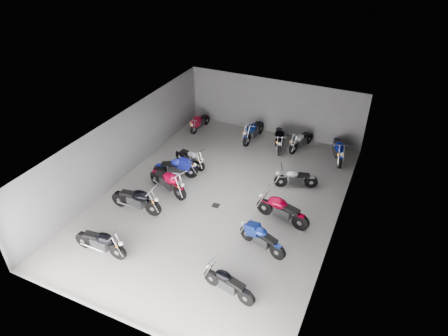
{
  "coord_description": "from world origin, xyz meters",
  "views": [
    {
      "loc": [
        6.06,
        -12.79,
        10.84
      ],
      "look_at": [
        -0.29,
        0.99,
        1.0
      ],
      "focal_mm": 32.0,
      "sensor_mm": 36.0,
      "label": 1
    }
  ],
  "objects_px": {
    "drain_grate": "(216,205)",
    "motorcycle_back_f": "(338,150)",
    "motorcycle_left_c": "(136,200)",
    "motorcycle_back_d": "(279,138)",
    "motorcycle_back_e": "(301,140)",
    "motorcycle_back_c": "(253,131)",
    "motorcycle_left_e": "(176,168)",
    "motorcycle_right_f": "(296,178)",
    "motorcycle_back_a": "(200,122)",
    "motorcycle_right_d": "(282,210)",
    "motorcycle_right_a": "(228,283)",
    "motorcycle_left_d": "(168,182)",
    "motorcycle_right_c": "(262,238)",
    "motorcycle_left_a": "(101,242)",
    "motorcycle_left_f": "(190,158)"
  },
  "relations": [
    {
      "from": "motorcycle_left_a",
      "to": "motorcycle_right_c",
      "type": "distance_m",
      "value": 5.98
    },
    {
      "from": "motorcycle_left_c",
      "to": "motorcycle_left_e",
      "type": "xyz_separation_m",
      "value": [
        0.19,
        2.93,
        -0.05
      ]
    },
    {
      "from": "motorcycle_right_f",
      "to": "motorcycle_back_f",
      "type": "bearing_deg",
      "value": -43.41
    },
    {
      "from": "motorcycle_right_f",
      "to": "motorcycle_back_d",
      "type": "relative_size",
      "value": 0.85
    },
    {
      "from": "motorcycle_back_e",
      "to": "motorcycle_left_d",
      "type": "bearing_deg",
      "value": 73.16
    },
    {
      "from": "motorcycle_left_a",
      "to": "motorcycle_left_e",
      "type": "height_order",
      "value": "motorcycle_left_a"
    },
    {
      "from": "motorcycle_back_d",
      "to": "motorcycle_back_f",
      "type": "bearing_deg",
      "value": 162.43
    },
    {
      "from": "motorcycle_back_a",
      "to": "motorcycle_back_c",
      "type": "relative_size",
      "value": 0.82
    },
    {
      "from": "drain_grate",
      "to": "motorcycle_back_a",
      "type": "relative_size",
      "value": 0.17
    },
    {
      "from": "motorcycle_right_a",
      "to": "motorcycle_right_f",
      "type": "bearing_deg",
      "value": 8.92
    },
    {
      "from": "motorcycle_left_c",
      "to": "motorcycle_right_d",
      "type": "relative_size",
      "value": 1.01
    },
    {
      "from": "drain_grate",
      "to": "motorcycle_left_d",
      "type": "bearing_deg",
      "value": 179.72
    },
    {
      "from": "motorcycle_right_a",
      "to": "motorcycle_right_c",
      "type": "xyz_separation_m",
      "value": [
        0.27,
        2.47,
        0.02
      ]
    },
    {
      "from": "motorcycle_left_c",
      "to": "motorcycle_back_c",
      "type": "xyz_separation_m",
      "value": [
        2.21,
        7.9,
        -0.01
      ]
    },
    {
      "from": "motorcycle_right_f",
      "to": "motorcycle_left_c",
      "type": "bearing_deg",
      "value": 106.63
    },
    {
      "from": "drain_grate",
      "to": "motorcycle_left_d",
      "type": "relative_size",
      "value": 0.14
    },
    {
      "from": "motorcycle_left_e",
      "to": "motorcycle_back_a",
      "type": "relative_size",
      "value": 1.08
    },
    {
      "from": "motorcycle_left_e",
      "to": "motorcycle_back_a",
      "type": "xyz_separation_m",
      "value": [
        -1.27,
        4.87,
        -0.06
      ]
    },
    {
      "from": "motorcycle_left_d",
      "to": "motorcycle_left_e",
      "type": "xyz_separation_m",
      "value": [
        -0.31,
        1.23,
        -0.05
      ]
    },
    {
      "from": "drain_grate",
      "to": "motorcycle_left_f",
      "type": "relative_size",
      "value": 0.17
    },
    {
      "from": "motorcycle_back_d",
      "to": "motorcycle_back_f",
      "type": "xyz_separation_m",
      "value": [
        3.13,
        0.09,
        0.01
      ]
    },
    {
      "from": "motorcycle_left_a",
      "to": "motorcycle_right_a",
      "type": "relative_size",
      "value": 1.11
    },
    {
      "from": "motorcycle_right_d",
      "to": "motorcycle_right_f",
      "type": "distance_m",
      "value": 2.6
    },
    {
      "from": "motorcycle_right_d",
      "to": "motorcycle_back_d",
      "type": "relative_size",
      "value": 1.05
    },
    {
      "from": "motorcycle_left_f",
      "to": "motorcycle_right_c",
      "type": "height_order",
      "value": "motorcycle_right_c"
    },
    {
      "from": "motorcycle_left_e",
      "to": "motorcycle_right_a",
      "type": "bearing_deg",
      "value": 23.94
    },
    {
      "from": "motorcycle_back_c",
      "to": "motorcycle_right_a",
      "type": "bearing_deg",
      "value": 111.77
    },
    {
      "from": "motorcycle_left_d",
      "to": "motorcycle_back_e",
      "type": "bearing_deg",
      "value": 164.76
    },
    {
      "from": "motorcycle_back_c",
      "to": "motorcycle_back_d",
      "type": "height_order",
      "value": "motorcycle_back_c"
    },
    {
      "from": "motorcycle_left_f",
      "to": "motorcycle_right_f",
      "type": "relative_size",
      "value": 1.01
    },
    {
      "from": "motorcycle_back_d",
      "to": "motorcycle_back_e",
      "type": "xyz_separation_m",
      "value": [
        1.1,
        0.38,
        -0.05
      ]
    },
    {
      "from": "motorcycle_right_d",
      "to": "motorcycle_back_f",
      "type": "bearing_deg",
      "value": 0.3
    },
    {
      "from": "motorcycle_right_a",
      "to": "motorcycle_back_e",
      "type": "relative_size",
      "value": 0.98
    },
    {
      "from": "motorcycle_back_a",
      "to": "motorcycle_back_c",
      "type": "bearing_deg",
      "value": -174.21
    },
    {
      "from": "motorcycle_left_d",
      "to": "motorcycle_left_c",
      "type": "bearing_deg",
      "value": 2.92
    },
    {
      "from": "motorcycle_right_d",
      "to": "motorcycle_back_a",
      "type": "bearing_deg",
      "value": 60.44
    },
    {
      "from": "drain_grate",
      "to": "motorcycle_left_c",
      "type": "height_order",
      "value": "motorcycle_left_c"
    },
    {
      "from": "motorcycle_left_c",
      "to": "motorcycle_left_d",
      "type": "bearing_deg",
      "value": 161.28
    },
    {
      "from": "drain_grate",
      "to": "motorcycle_right_a",
      "type": "distance_m",
      "value": 4.78
    },
    {
      "from": "motorcycle_left_d",
      "to": "motorcycle_right_c",
      "type": "height_order",
      "value": "motorcycle_left_d"
    },
    {
      "from": "motorcycle_left_f",
      "to": "motorcycle_back_d",
      "type": "height_order",
      "value": "motorcycle_back_d"
    },
    {
      "from": "drain_grate",
      "to": "motorcycle_back_f",
      "type": "bearing_deg",
      "value": 56.61
    },
    {
      "from": "motorcycle_right_c",
      "to": "motorcycle_back_c",
      "type": "height_order",
      "value": "motorcycle_back_c"
    },
    {
      "from": "motorcycle_left_d",
      "to": "motorcycle_left_f",
      "type": "xyz_separation_m",
      "value": [
        -0.17,
        2.38,
        -0.1
      ]
    },
    {
      "from": "motorcycle_right_a",
      "to": "motorcycle_back_f",
      "type": "relative_size",
      "value": 0.87
    },
    {
      "from": "motorcycle_right_a",
      "to": "motorcycle_right_c",
      "type": "height_order",
      "value": "motorcycle_right_c"
    },
    {
      "from": "motorcycle_left_c",
      "to": "motorcycle_right_c",
      "type": "xyz_separation_m",
      "value": [
        5.59,
        0.07,
        -0.06
      ]
    },
    {
      "from": "drain_grate",
      "to": "motorcycle_right_c",
      "type": "relative_size",
      "value": 0.16
    },
    {
      "from": "drain_grate",
      "to": "motorcycle_back_d",
      "type": "distance_m",
      "value": 6.08
    },
    {
      "from": "motorcycle_left_c",
      "to": "motorcycle_back_f",
      "type": "xyz_separation_m",
      "value": [
        6.9,
        7.78,
        -0.0
      ]
    }
  ]
}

